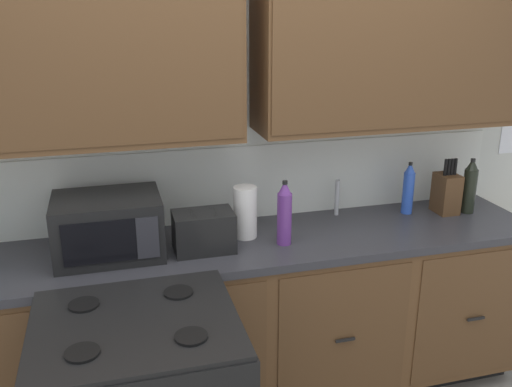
{
  "coord_description": "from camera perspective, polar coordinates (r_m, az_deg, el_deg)",
  "views": [
    {
      "loc": [
        -0.67,
        -2.15,
        2.04
      ],
      "look_at": [
        -0.0,
        0.27,
        1.17
      ],
      "focal_mm": 39.37,
      "sensor_mm": 36.0,
      "label": 1
    }
  ],
  "objects": [
    {
      "name": "bottle_dark",
      "position": [
        3.3,
        20.89,
        0.68
      ],
      "size": [
        0.07,
        0.07,
        0.31
      ],
      "color": "black",
      "rests_on": "counter_run"
    },
    {
      "name": "bottle_blue",
      "position": [
        3.18,
        15.22,
        0.49
      ],
      "size": [
        0.06,
        0.06,
        0.29
      ],
      "color": "blue",
      "rests_on": "counter_run"
    },
    {
      "name": "sink_faucet",
      "position": [
        3.09,
        8.23,
        -0.41
      ],
      "size": [
        0.02,
        0.02,
        0.2
      ],
      "primitive_type": "cylinder",
      "color": "#B2B5BA",
      "rests_on": "counter_run"
    },
    {
      "name": "knife_block",
      "position": [
        3.26,
        18.78,
        0.09
      ],
      "size": [
        0.11,
        0.14,
        0.31
      ],
      "color": "#52361E",
      "rests_on": "counter_run"
    },
    {
      "name": "microwave",
      "position": [
        2.65,
        -14.79,
        -3.24
      ],
      "size": [
        0.48,
        0.37,
        0.28
      ],
      "color": "black",
      "rests_on": "counter_run"
    },
    {
      "name": "paper_towel_roll",
      "position": [
        2.76,
        -1.1,
        -1.9
      ],
      "size": [
        0.12,
        0.12,
        0.26
      ],
      "primitive_type": "cylinder",
      "color": "white",
      "rests_on": "counter_run"
    },
    {
      "name": "bottle_violet",
      "position": [
        2.68,
        2.9,
        -2.05
      ],
      "size": [
        0.07,
        0.07,
        0.32
      ],
      "color": "#663384",
      "rests_on": "counter_run"
    },
    {
      "name": "wall_unit",
      "position": [
        2.76,
        -1.12,
        11.38
      ],
      "size": [
        4.12,
        0.4,
        2.57
      ],
      "color": "silver",
      "rests_on": "ground_plane"
    },
    {
      "name": "toaster",
      "position": [
        2.63,
        -5.34,
        -3.86
      ],
      "size": [
        0.28,
        0.18,
        0.19
      ],
      "color": "black",
      "rests_on": "counter_run"
    },
    {
      "name": "counter_run",
      "position": [
        2.98,
        -0.02,
        -12.62
      ],
      "size": [
        2.95,
        0.64,
        0.92
      ],
      "color": "black",
      "rests_on": "ground_plane"
    }
  ]
}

